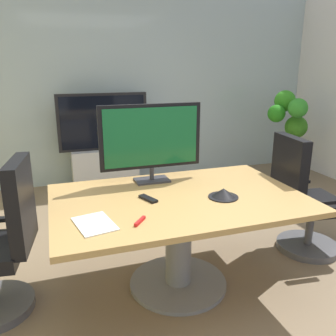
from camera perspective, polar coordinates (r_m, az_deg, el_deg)
The scene contains 12 objects.
ground_plane at distance 2.97m, azimuth 2.14°, elevation -17.98°, with size 7.36×7.36×0.00m, color #7A664C.
wall_back_glass_partition at distance 5.21m, azimuth -9.07°, elevation 12.51°, with size 6.36×0.10×2.67m, color #9EB2B7.
conference_table at distance 2.67m, azimuth 1.73°, elevation -8.50°, with size 1.83×1.18×0.74m.
office_chair_left at distance 2.71m, azimuth -25.56°, elevation -12.10°, with size 0.62×0.60×1.09m.
office_chair_right at distance 3.42m, azimuth 20.98°, elevation -5.57°, with size 0.62×0.60×1.09m.
tv_monitor at distance 2.85m, azimuth -2.76°, elevation 4.78°, with size 0.84×0.18×0.64m.
wall_display_unit at distance 4.97m, azimuth -10.20°, elevation 1.84°, with size 1.20×0.36×1.31m.
potted_plant at distance 5.44m, azimuth 18.92°, elevation 5.99°, with size 0.60×0.62×1.31m.
conference_phone at distance 2.60m, azimuth 8.95°, elevation -4.08°, with size 0.22×0.22×0.07m.
remote_control at distance 2.54m, azimuth -3.24°, elevation -4.96°, with size 0.05×0.17×0.02m, color black.
whiteboard_marker at distance 2.19m, azimuth -4.57°, elevation -8.57°, with size 0.13×0.02×0.02m, color red.
paper_notepad at distance 2.21m, azimuth -11.80°, elevation -8.83°, with size 0.21×0.30×0.01m, color white.
Camera 1 is at (-0.88, -2.28, 1.68)m, focal length 37.68 mm.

